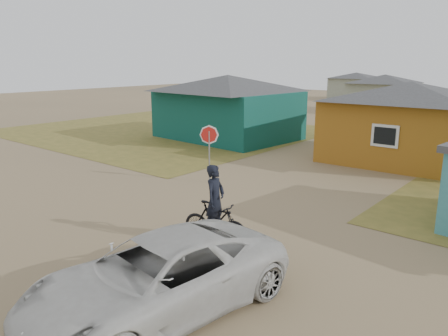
{
  "coord_description": "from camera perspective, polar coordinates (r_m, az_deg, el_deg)",
  "views": [
    {
      "loc": [
        9.16,
        -8.13,
        4.87
      ],
      "look_at": [
        -0.08,
        3.0,
        1.3
      ],
      "focal_mm": 35.0,
      "sensor_mm": 36.0,
      "label": 1
    }
  ],
  "objects": [
    {
      "name": "vehicle",
      "position": [
        8.85,
        -8.66,
        -13.98
      ],
      "size": [
        3.23,
        5.76,
        1.52
      ],
      "primitive_type": "imported",
      "rotation": [
        0.0,
        0.0,
        -0.13
      ],
      "color": "silver",
      "rests_on": "ground"
    },
    {
      "name": "house_teal",
      "position": [
        28.06,
        0.48,
        8.11
      ],
      "size": [
        8.93,
        7.08,
        4.0
      ],
      "color": "#0B4037",
      "rests_on": "ground"
    },
    {
      "name": "house_yellow",
      "position": [
        23.28,
        22.9,
        5.71
      ],
      "size": [
        7.72,
        6.76,
        3.9
      ],
      "color": "#9D6118",
      "rests_on": "ground"
    },
    {
      "name": "house_pale_north",
      "position": [
        58.96,
        16.81,
        10.26
      ],
      "size": [
        6.28,
        5.81,
        3.4
      ],
      "color": "gray",
      "rests_on": "ground"
    },
    {
      "name": "ground",
      "position": [
        13.18,
        -8.17,
        -7.97
      ],
      "size": [
        120.0,
        120.0,
        0.0
      ],
      "primitive_type": "plane",
      "color": "#8D7551"
    },
    {
      "name": "stop_sign",
      "position": [
        17.56,
        -1.95,
        3.62
      ],
      "size": [
        0.76,
        0.21,
        2.37
      ],
      "color": "gray",
      "rests_on": "ground"
    },
    {
      "name": "house_pale_west",
      "position": [
        44.87,
        20.15,
        9.18
      ],
      "size": [
        7.04,
        6.15,
        3.6
      ],
      "color": "gray",
      "rests_on": "ground"
    },
    {
      "name": "cyclist",
      "position": [
        11.87,
        -1.16,
        -6.19
      ],
      "size": [
        2.01,
        0.91,
        2.2
      ],
      "color": "black",
      "rests_on": "ground"
    },
    {
      "name": "grass_nw",
      "position": [
        31.73,
        -7.85,
        4.92
      ],
      "size": [
        20.0,
        18.0,
        0.0
      ],
      "primitive_type": "cube",
      "color": "olive",
      "rests_on": "ground"
    }
  ]
}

